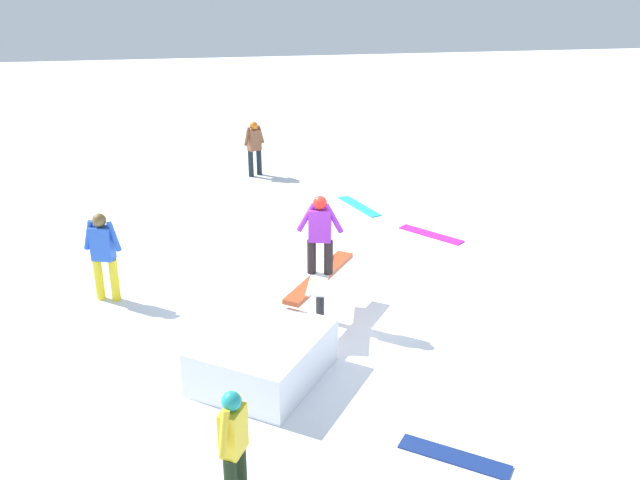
{
  "coord_description": "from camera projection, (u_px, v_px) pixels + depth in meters",
  "views": [
    {
      "loc": [
        -10.14,
        1.58,
        5.66
      ],
      "look_at": [
        0.0,
        0.0,
        1.41
      ],
      "focal_mm": 40.0,
      "sensor_mm": 36.0,
      "label": 1
    }
  ],
  "objects": [
    {
      "name": "bystander_blue",
      "position": [
        103.0,
        252.0,
        11.99
      ],
      "size": [
        0.32,
        0.66,
        1.58
      ],
      "rotation": [
        0.0,
        0.0,
        1.27
      ],
      "color": "yellow",
      "rests_on": "ground"
    },
    {
      "name": "snow_kicker_ramp",
      "position": [
        263.0,
        357.0,
        9.97
      ],
      "size": [
        2.33,
        2.25,
        0.67
      ],
      "primitive_type": "cube",
      "rotation": [
        0.0,
        0.0,
        -0.6
      ],
      "color": "white",
      "rests_on": "ground"
    },
    {
      "name": "bystander_brown",
      "position": [
        254.0,
        146.0,
        18.64
      ],
      "size": [
        0.38,
        0.59,
        1.46
      ],
      "rotation": [
        0.0,
        0.0,
        5.23
      ],
      "color": "black",
      "rests_on": "ground"
    },
    {
      "name": "ground_plane",
      "position": [
        320.0,
        320.0,
        11.65
      ],
      "size": [
        60.0,
        60.0,
        0.0
      ],
      "primitive_type": "plane",
      "color": "white"
    },
    {
      "name": "rail_feature",
      "position": [
        320.0,
        283.0,
        11.39
      ],
      "size": [
        1.84,
        1.38,
        0.81
      ],
      "rotation": [
        0.0,
        0.0,
        -0.6
      ],
      "color": "black",
      "rests_on": "ground"
    },
    {
      "name": "main_rider_on_rail",
      "position": [
        320.0,
        237.0,
        11.09
      ],
      "size": [
        1.58,
        0.74,
        1.33
      ],
      "rotation": [
        0.0,
        0.0,
        -0.26
      ],
      "color": "white",
      "rests_on": "rail_feature"
    },
    {
      "name": "loose_snowboard_cyan",
      "position": [
        359.0,
        206.0,
        16.69
      ],
      "size": [
        1.55,
        0.77,
        0.02
      ],
      "primitive_type": "cube",
      "rotation": [
        0.0,
        0.0,
        0.34
      ],
      "color": "#24B8CD",
      "rests_on": "ground"
    },
    {
      "name": "bystander_yellow",
      "position": [
        234.0,
        441.0,
        7.56
      ],
      "size": [
        0.61,
        0.37,
        1.41
      ],
      "rotation": [
        0.0,
        0.0,
        5.81
      ],
      "color": "black",
      "rests_on": "ground"
    },
    {
      "name": "loose_snowboard_magenta",
      "position": [
        431.0,
        235.0,
        15.05
      ],
      "size": [
        1.31,
        1.16,
        0.02
      ],
      "primitive_type": "cube",
      "rotation": [
        0.0,
        0.0,
        0.7
      ],
      "color": "#C61F9A",
      "rests_on": "ground"
    },
    {
      "name": "loose_snowboard_navy",
      "position": [
        454.0,
        457.0,
        8.51
      ],
      "size": [
        1.01,
        1.26,
        0.02
      ],
      "primitive_type": "cube",
      "rotation": [
        0.0,
        0.0,
        4.09
      ],
      "color": "navy",
      "rests_on": "ground"
    }
  ]
}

